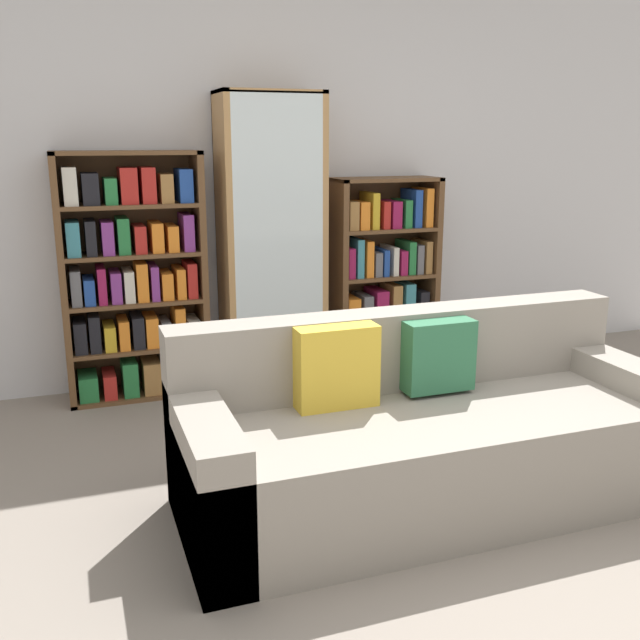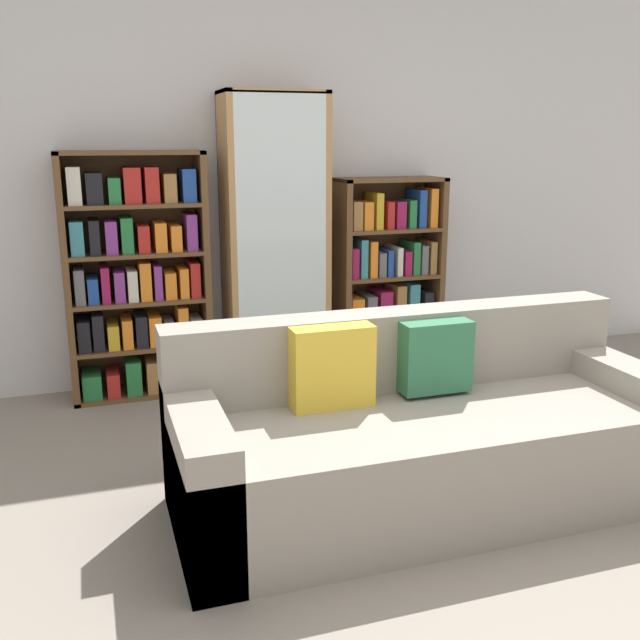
% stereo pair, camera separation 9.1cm
% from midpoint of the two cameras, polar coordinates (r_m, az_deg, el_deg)
% --- Properties ---
extents(ground_plane, '(16.00, 16.00, 0.00)m').
position_cam_midpoint_polar(ground_plane, '(2.84, 14.56, -20.21)').
color(ground_plane, gray).
extents(wall_back, '(6.48, 0.06, 2.70)m').
position_cam_midpoint_polar(wall_back, '(4.85, -2.22, 11.52)').
color(wall_back, silver).
rests_on(wall_back, ground).
extents(couch, '(2.19, 0.84, 0.82)m').
position_cam_midpoint_polar(couch, '(3.23, 8.93, -9.36)').
color(couch, gray).
rests_on(couch, ground).
extents(bookshelf_left, '(0.86, 0.32, 1.52)m').
position_cam_midpoint_polar(bookshelf_left, '(4.54, -13.85, 3.12)').
color(bookshelf_left, brown).
rests_on(bookshelf_left, ground).
extents(display_cabinet, '(0.65, 0.36, 1.87)m').
position_cam_midpoint_polar(display_cabinet, '(4.64, -3.08, 6.14)').
color(display_cabinet, '#AD7F4C').
rests_on(display_cabinet, ground).
extents(bookshelf_right, '(0.73, 0.32, 1.33)m').
position_cam_midpoint_polar(bookshelf_right, '(4.98, 5.96, 3.26)').
color(bookshelf_right, brown).
rests_on(bookshelf_right, ground).
extents(wine_bottle, '(0.08, 0.08, 0.39)m').
position_cam_midpoint_polar(wine_bottle, '(4.69, 5.17, -3.43)').
color(wine_bottle, '#143819').
rests_on(wine_bottle, ground).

